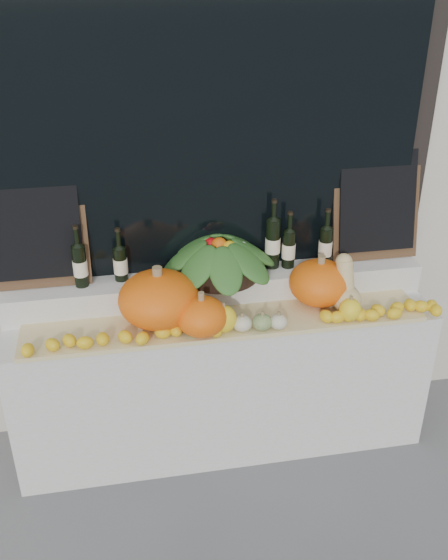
{
  "coord_description": "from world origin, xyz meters",
  "views": [
    {
      "loc": [
        -0.5,
        -1.31,
        2.65
      ],
      "look_at": [
        0.0,
        1.45,
        1.12
      ],
      "focal_mm": 40.0,
      "sensor_mm": 36.0,
      "label": 1
    }
  ],
  "objects_px": {
    "pumpkin_left": "(159,299)",
    "wine_bottle_tall": "(273,243)",
    "butternut_squash": "(346,289)",
    "produce_bowl": "(219,257)",
    "pumpkin_right": "(320,283)"
  },
  "relations": [
    {
      "from": "pumpkin_left",
      "to": "wine_bottle_tall",
      "type": "xyz_separation_m",
      "value": [
        0.66,
        0.26,
        0.14
      ]
    },
    {
      "from": "pumpkin_left",
      "to": "wine_bottle_tall",
      "type": "distance_m",
      "value": 0.72
    },
    {
      "from": "pumpkin_left",
      "to": "butternut_squash",
      "type": "bearing_deg",
      "value": -2.02
    },
    {
      "from": "pumpkin_left",
      "to": "produce_bowl",
      "type": "xyz_separation_m",
      "value": [
        0.35,
        0.22,
        0.1
      ]
    },
    {
      "from": "pumpkin_left",
      "to": "produce_bowl",
      "type": "distance_m",
      "value": 0.42
    },
    {
      "from": "produce_bowl",
      "to": "wine_bottle_tall",
      "type": "height_order",
      "value": "wine_bottle_tall"
    },
    {
      "from": "pumpkin_right",
      "to": "pumpkin_left",
      "type": "bearing_deg",
      "value": -176.5
    },
    {
      "from": "wine_bottle_tall",
      "to": "butternut_squash",
      "type": "bearing_deg",
      "value": -41.73
    },
    {
      "from": "pumpkin_left",
      "to": "butternut_squash",
      "type": "distance_m",
      "value": 0.99
    },
    {
      "from": "pumpkin_right",
      "to": "wine_bottle_tall",
      "type": "bearing_deg",
      "value": 135.95
    },
    {
      "from": "produce_bowl",
      "to": "wine_bottle_tall",
      "type": "xyz_separation_m",
      "value": [
        0.31,
        0.04,
        0.04
      ]
    },
    {
      "from": "butternut_squash",
      "to": "pumpkin_right",
      "type": "bearing_deg",
      "value": 142.98
    },
    {
      "from": "pumpkin_left",
      "to": "wine_bottle_tall",
      "type": "height_order",
      "value": "wine_bottle_tall"
    },
    {
      "from": "pumpkin_left",
      "to": "pumpkin_right",
      "type": "distance_m",
      "value": 0.87
    },
    {
      "from": "butternut_squash",
      "to": "produce_bowl",
      "type": "height_order",
      "value": "produce_bowl"
    }
  ]
}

